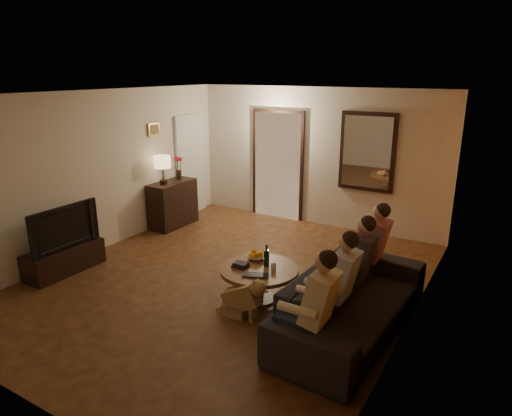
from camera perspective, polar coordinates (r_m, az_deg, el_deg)
The scene contains 33 objects.
floor at distance 6.64m, azimuth -3.60°, elevation -8.96°, with size 5.00×6.00×0.01m, color #402011.
ceiling at distance 5.98m, azimuth -4.07°, elevation 14.05°, with size 5.00×6.00×0.01m, color white.
back_wall at distance 8.76m, azimuth 7.46°, elevation 6.29°, with size 5.00×0.02×2.60m, color beige.
front_wall at distance 4.22m, azimuth -27.78°, elevation -7.35°, with size 5.00×0.02×2.60m, color beige.
left_wall at distance 7.85m, azimuth -19.06°, elevation 4.26°, with size 0.02×6.00×2.60m, color beige.
right_wall at distance 5.24m, azimuth 19.33°, elevation -1.81°, with size 0.02×6.00×2.60m, color beige.
orange_accent at distance 5.24m, azimuth 19.23°, elevation -1.79°, with size 0.01×6.00×2.60m, color orange.
kitchen_doorway at distance 9.13m, azimuth 2.73°, elevation 5.25°, with size 1.00×0.06×2.10m, color #FFE0A5.
door_trim at distance 9.12m, azimuth 2.70°, elevation 5.23°, with size 1.12×0.04×2.22m, color black.
fridge_glimpse at distance 9.05m, azimuth 4.13°, elevation 4.15°, with size 0.45×0.03×1.70m, color silver.
mirror_frame at distance 8.34m, azimuth 13.74°, elevation 6.82°, with size 1.00×0.05×1.40m, color black.
mirror_glass at distance 8.32m, azimuth 13.67°, elevation 6.79°, with size 0.86×0.02×1.26m, color white.
white_door at distance 9.48m, azimuth -8.16°, elevation 5.35°, with size 0.06×0.85×2.04m, color white.
framed_art at distance 8.62m, azimuth -12.66°, elevation 9.55°, with size 0.03×0.28×0.24m, color #B28C33.
art_canvas at distance 8.61m, azimuth -12.59°, elevation 9.55°, with size 0.01×0.22×0.18m, color brown.
dresser at distance 8.87m, azimuth -10.36°, elevation 0.52°, with size 0.45×0.97×0.87m, color black.
table_lamp at distance 8.54m, azimuth -11.57°, elevation 4.69°, with size 0.30×0.30×0.54m, color beige, non-canonical shape.
flower_vase at distance 8.87m, azimuth -9.65°, elevation 4.91°, with size 0.14×0.14×0.44m, color red, non-canonical shape.
tv_stand at distance 7.39m, azimuth -22.84°, elevation -5.92°, with size 0.45×1.16×0.39m, color black.
tv at distance 7.22m, azimuth -23.30°, elevation -2.15°, with size 0.15×1.12×0.64m, color black.
sofa at distance 5.44m, azimuth 12.03°, elevation -11.23°, with size 0.98×2.50×0.73m, color black.
person_a at distance 4.61m, azimuth 7.20°, elevation -13.08°, with size 0.60×0.40×1.20m, color tan, non-canonical shape.
person_b at distance 5.10m, azimuth 9.98°, elevation -10.09°, with size 0.60×0.40×1.20m, color tan, non-canonical shape.
person_c at distance 5.62m, azimuth 12.23°, elevation -7.61°, with size 0.60×0.40×1.20m, color tan, non-canonical shape.
person_d at distance 6.15m, azimuth 14.07°, elevation -5.55°, with size 0.60×0.40×1.20m, color tan, non-canonical shape.
dog at distance 5.59m, azimuth -1.83°, elevation -10.98°, with size 0.56×0.24×0.56m, color tan, non-canonical shape.
coffee_table at distance 6.01m, azimuth 0.40°, elevation -9.45°, with size 1.02×1.02×0.45m, color brown.
bowl at distance 6.16m, azimuth 0.00°, elevation -6.15°, with size 0.26×0.26×0.06m, color white.
oranges at distance 6.13m, azimuth 0.00°, elevation -5.56°, with size 0.20×0.20×0.08m, color orange, non-canonical shape.
wine_bottle at distance 5.91m, azimuth 1.33°, elevation -5.89°, with size 0.07×0.07×0.31m, color black, non-canonical shape.
wine_glass at distance 5.85m, azimuth 2.19°, elevation -7.25°, with size 0.06×0.06×0.10m, color silver.
book_stack at distance 5.93m, azimuth -1.93°, elevation -7.08°, with size 0.20×0.15×0.07m, color black, non-canonical shape.
laptop at distance 5.65m, azimuth -0.17°, elevation -8.60°, with size 0.33×0.21×0.03m, color black.
Camera 1 is at (3.42, -4.90, 2.90)m, focal length 32.00 mm.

